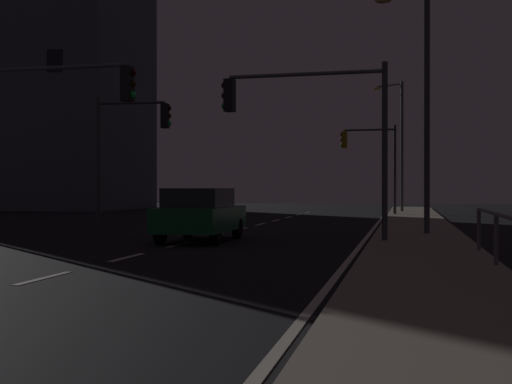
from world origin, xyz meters
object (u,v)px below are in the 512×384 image
traffic_light_near_left (308,115)px  traffic_light_far_left (130,137)px  traffic_light_near_right (54,112)px  car (200,214)px  street_lamp_median (397,134)px  traffic_light_overhead_east (370,152)px  building_distant (19,60)px  street_lamp_corner (419,89)px

traffic_light_near_left → traffic_light_far_left: (-7.82, 6.63, -0.08)m
traffic_light_near_right → car: bearing=27.8°
car → street_lamp_median: street_lamp_median is taller
traffic_light_overhead_east → building_distant: (-27.02, 10.23, 7.76)m
traffic_light_near_left → building_distant: 41.88m
traffic_light_near_right → traffic_light_far_left: bearing=96.3°
car → building_distant: 40.37m
street_lamp_corner → street_lamp_median: 23.40m
car → street_lamp_corner: 8.04m
car → traffic_light_overhead_east: bearing=79.3°
car → traffic_light_near_right: (-3.69, -1.94, 2.86)m
traffic_light_far_left → building_distant: building_distant is taller
traffic_light_near_left → street_lamp_median: 26.79m
traffic_light_overhead_east → traffic_light_near_left: bearing=-92.1°
street_lamp_median → traffic_light_near_right: bearing=-107.9°
traffic_light_far_left → street_lamp_median: (10.05, 20.04, 1.38)m
traffic_light_near_left → street_lamp_median: street_lamp_median is taller
street_lamp_corner → street_lamp_median: street_lamp_median is taller
traffic_light_near_left → building_distant: size_ratio=0.22×
traffic_light_overhead_east → street_lamp_median: (1.44, 5.16, 1.36)m
car → street_lamp_median: (5.45, 26.38, 4.14)m
traffic_light_near_left → traffic_light_overhead_east: 21.52m
traffic_light_near_right → traffic_light_far_left: 8.34m
car → traffic_light_near_left: bearing=-5.0°
traffic_light_overhead_east → traffic_light_far_left: (-8.61, -14.88, -0.02)m
traffic_light_far_left → street_lamp_median: street_lamp_median is taller
traffic_light_far_left → building_distant: 32.09m
traffic_light_far_left → street_lamp_median: bearing=63.4°
traffic_light_far_left → car: bearing=-54.1°
traffic_light_far_left → street_lamp_corner: bearing=-16.9°
traffic_light_near_right → building_distant: 39.34m
traffic_light_far_left → building_distant: bearing=126.3°
car → building_distant: size_ratio=0.19×
traffic_light_near_right → street_lamp_median: size_ratio=0.64×
traffic_light_near_right → street_lamp_corner: 11.25m
traffic_light_overhead_east → traffic_light_far_left: 17.19m
traffic_light_overhead_east → street_lamp_median: 5.53m
street_lamp_corner → street_lamp_median: (-0.91, 23.38, 0.25)m
traffic_light_near_left → traffic_light_overhead_east: bearing=87.9°
car → street_lamp_median: size_ratio=0.55×
traffic_light_near_right → traffic_light_overhead_east: (7.70, 23.16, -0.09)m
car → traffic_light_far_left: bearing=125.9°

